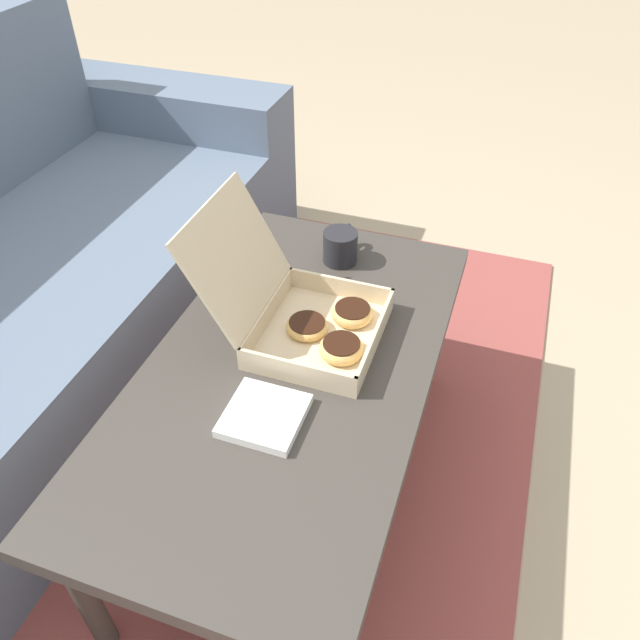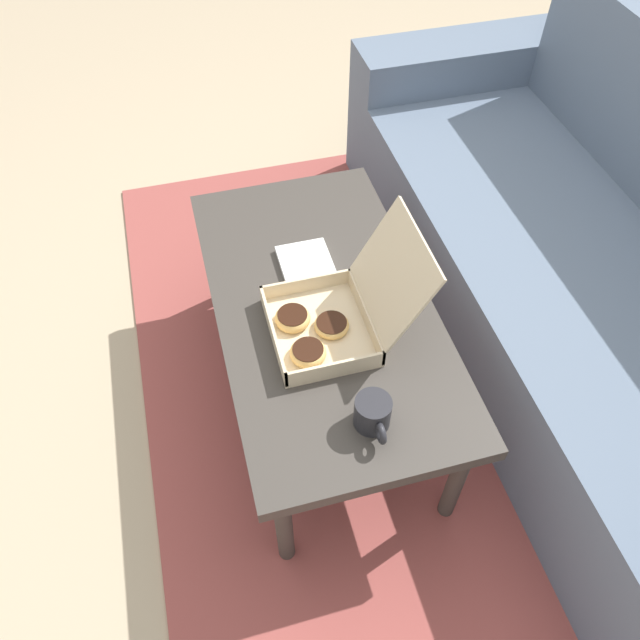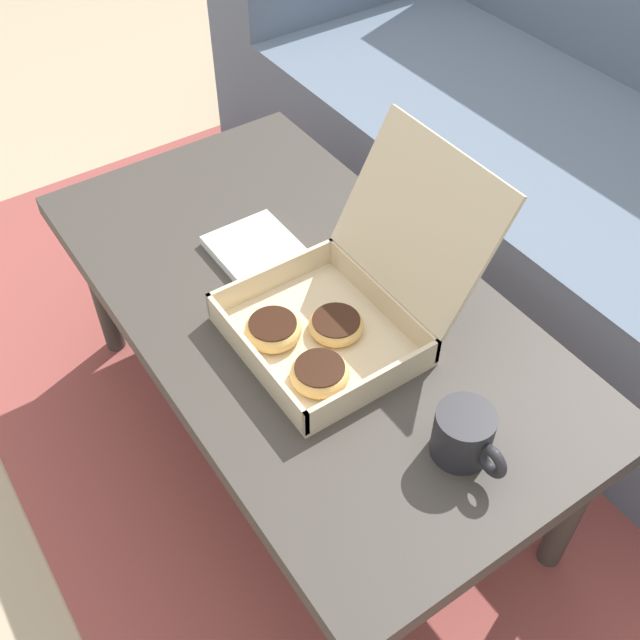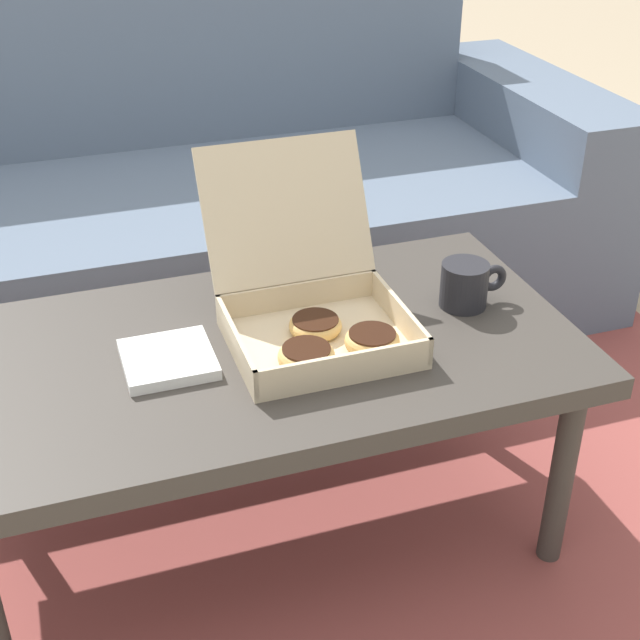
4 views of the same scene
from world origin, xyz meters
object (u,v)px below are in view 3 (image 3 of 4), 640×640
Objects in this scene: coffee_mug at (465,435)px; coffee_table at (305,316)px; couch at (626,189)px; pastry_box at (337,312)px.

coffee_table is at bearing -178.11° from coffee_mug.
couch is at bearing 90.00° from coffee_table.
coffee_table is 0.14m from pastry_box.
pastry_box reaches higher than coffee_table.
coffee_mug is (0.39, -0.89, 0.18)m from couch.
coffee_mug is at bearing -66.21° from couch.
couch is at bearing 96.39° from pastry_box.
coffee_mug is (0.29, 0.02, -0.01)m from pastry_box.
couch is 17.82× the size of coffee_mug.
pastry_box is at bearing -176.73° from coffee_mug.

